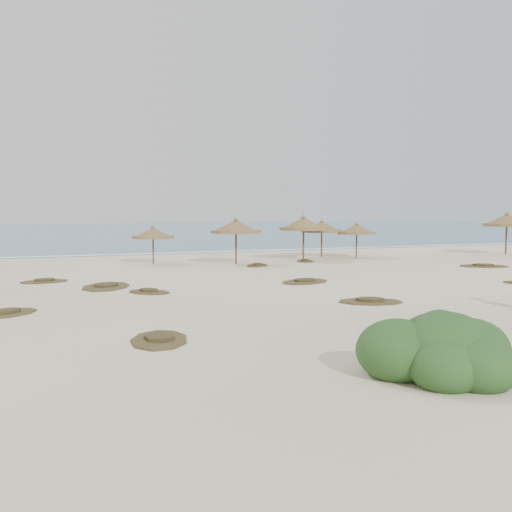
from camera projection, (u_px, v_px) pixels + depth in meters
name	position (u px, v px, depth m)	size (l,w,h in m)	color
ground	(337.00, 307.00, 19.69)	(160.00, 160.00, 0.00)	#F4EAC9
ocean	(99.00, 231.00, 89.26)	(200.00, 100.00, 0.01)	#2C6486
foam_line	(169.00, 253.00, 43.81)	(70.00, 0.60, 0.01)	white
palapa_2	(153.00, 234.00, 35.16)	(3.40, 3.40, 2.41)	brown
palapa_3	(236.00, 227.00, 35.00)	(3.93, 3.93, 2.91)	brown
palapa_4	(322.00, 228.00, 40.16)	(3.30, 3.30, 2.68)	brown
palapa_5	(304.00, 224.00, 37.97)	(3.65, 3.65, 3.04)	brown
palapa_6	(357.00, 230.00, 39.67)	(3.37, 3.37, 2.52)	brown
palapa_7	(507.00, 221.00, 42.57)	(3.90, 3.90, 3.23)	brown
bush	(443.00, 352.00, 11.44)	(3.39, 2.99, 1.52)	#2D4F22
scrub_0	(7.00, 313.00, 18.23)	(2.40, 2.32, 0.16)	brown
scrub_1	(106.00, 286.00, 24.56)	(2.89, 3.48, 0.16)	brown
scrub_2	(149.00, 291.00, 22.96)	(2.12, 2.24, 0.16)	brown
scrub_3	(305.00, 281.00, 26.25)	(3.02, 2.55, 0.16)	brown
scrub_5	(483.00, 266.00, 33.48)	(3.37, 2.95, 0.16)	brown
scrub_6	(44.00, 281.00, 26.31)	(2.32, 1.69, 0.16)	brown
scrub_7	(257.00, 265.00, 33.87)	(2.10, 2.19, 0.16)	brown
scrub_9	(370.00, 301.00, 20.55)	(2.72, 2.25, 0.16)	brown
scrub_10	(305.00, 261.00, 36.63)	(1.54, 1.92, 0.16)	brown
scrub_11	(159.00, 339.00, 14.51)	(1.96, 2.53, 0.16)	brown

